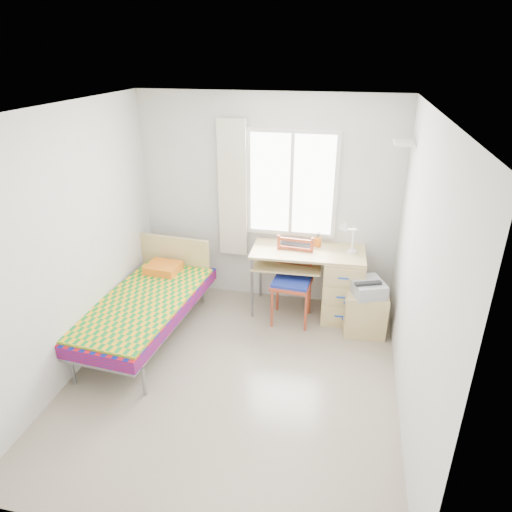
% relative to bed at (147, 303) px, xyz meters
% --- Properties ---
extents(floor, '(3.50, 3.50, 0.00)m').
position_rel_bed_xyz_m(floor, '(1.14, -0.54, -0.42)').
color(floor, '#BCAD93').
rests_on(floor, ground).
extents(ceiling, '(3.50, 3.50, 0.00)m').
position_rel_bed_xyz_m(ceiling, '(1.14, -0.54, 2.18)').
color(ceiling, white).
rests_on(ceiling, wall_back).
extents(wall_back, '(3.20, 0.00, 3.20)m').
position_rel_bed_xyz_m(wall_back, '(1.14, 1.21, 0.88)').
color(wall_back, silver).
rests_on(wall_back, ground).
extents(wall_left, '(0.00, 3.50, 3.50)m').
position_rel_bed_xyz_m(wall_left, '(-0.46, -0.54, 0.88)').
color(wall_left, silver).
rests_on(wall_left, ground).
extents(wall_right, '(0.00, 3.50, 3.50)m').
position_rel_bed_xyz_m(wall_right, '(2.74, -0.54, 0.88)').
color(wall_right, silver).
rests_on(wall_right, ground).
extents(window, '(1.10, 0.04, 1.30)m').
position_rel_bed_xyz_m(window, '(1.44, 1.18, 1.13)').
color(window, white).
rests_on(window, wall_back).
extents(curtain, '(0.35, 0.05, 1.70)m').
position_rel_bed_xyz_m(curtain, '(0.72, 1.14, 1.03)').
color(curtain, '#EEE6C4').
rests_on(curtain, wall_back).
extents(floating_shelf, '(0.20, 0.32, 0.03)m').
position_rel_bed_xyz_m(floating_shelf, '(2.63, 0.86, 1.73)').
color(floating_shelf, white).
rests_on(floating_shelf, wall_right).
extents(bed, '(1.10, 2.07, 0.86)m').
position_rel_bed_xyz_m(bed, '(0.00, 0.00, 0.00)').
color(bed, gray).
rests_on(bed, floor).
extents(desk, '(1.36, 0.66, 0.84)m').
position_rel_bed_xyz_m(desk, '(2.07, 0.88, 0.03)').
color(desk, tan).
rests_on(desk, floor).
extents(chair, '(0.48, 0.48, 1.03)m').
position_rel_bed_xyz_m(chair, '(1.56, 0.70, 0.15)').
color(chair, maroon).
rests_on(chair, floor).
extents(cabinet, '(0.50, 0.44, 0.51)m').
position_rel_bed_xyz_m(cabinet, '(2.42, 0.59, -0.16)').
color(cabinet, tan).
rests_on(cabinet, floor).
extents(printer, '(0.45, 0.48, 0.17)m').
position_rel_bed_xyz_m(printer, '(2.42, 0.57, 0.18)').
color(printer, '#ADB1B6').
rests_on(printer, cabinet).
extents(laptop, '(0.42, 0.30, 0.03)m').
position_rel_bed_xyz_m(laptop, '(1.53, 0.94, 0.43)').
color(laptop, black).
rests_on(laptop, desk).
extents(pen_cup, '(0.09, 0.09, 0.11)m').
position_rel_bed_xyz_m(pen_cup, '(1.80, 1.04, 0.47)').
color(pen_cup, orange).
rests_on(pen_cup, desk).
extents(task_lamp, '(0.23, 0.33, 0.43)m').
position_rel_bed_xyz_m(task_lamp, '(2.15, 0.80, 0.69)').
color(task_lamp, white).
rests_on(task_lamp, desk).
extents(book, '(0.20, 0.26, 0.02)m').
position_rel_bed_xyz_m(book, '(1.47, 0.89, 0.17)').
color(book, gray).
rests_on(book, desk).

